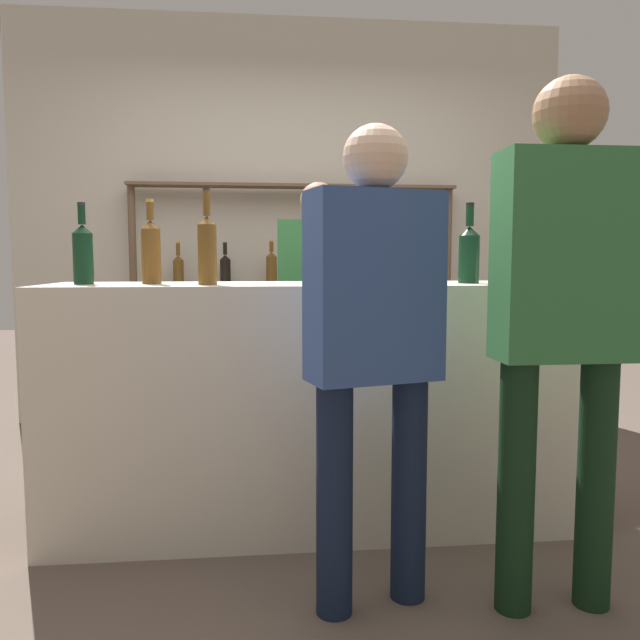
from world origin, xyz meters
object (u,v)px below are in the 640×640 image
(cork_jar, at_px, (522,268))
(customer_right, at_px, (563,302))
(counter_bottle_0, at_px, (83,252))
(customer_center, at_px, (374,331))
(counter_bottle_4, at_px, (359,248))
(counter_bottle_2, at_px, (469,253))
(server_behind_counter, at_px, (319,303))
(counter_bottle_1, at_px, (151,250))
(counter_bottle_3, at_px, (563,251))
(counter_bottle_5, at_px, (207,248))

(cork_jar, xyz_separation_m, customer_right, (-0.14, -0.62, -0.10))
(counter_bottle_0, height_order, customer_center, customer_center)
(counter_bottle_0, xyz_separation_m, counter_bottle_4, (1.12, 0.00, 0.02))
(counter_bottle_2, relative_size, customer_right, 0.20)
(server_behind_counter, bearing_deg, counter_bottle_1, -41.89)
(customer_center, bearing_deg, counter_bottle_1, 34.73)
(customer_right, bearing_deg, counter_bottle_3, -26.44)
(counter_bottle_5, distance_m, server_behind_counter, 1.07)
(cork_jar, distance_m, customer_center, 0.92)
(counter_bottle_4, height_order, customer_center, customer_center)
(counter_bottle_1, bearing_deg, counter_bottle_4, -0.66)
(counter_bottle_1, distance_m, counter_bottle_2, 1.31)
(counter_bottle_2, height_order, counter_bottle_4, counter_bottle_4)
(server_behind_counter, bearing_deg, customer_center, 4.20)
(counter_bottle_0, xyz_separation_m, cork_jar, (1.77, -0.12, -0.06))
(counter_bottle_0, distance_m, customer_center, 1.27)
(counter_bottle_0, bearing_deg, counter_bottle_2, -1.11)
(cork_jar, bearing_deg, counter_bottle_0, 176.17)
(counter_bottle_1, height_order, counter_bottle_2, counter_bottle_1)
(counter_bottle_1, xyz_separation_m, counter_bottle_4, (0.85, -0.01, 0.01))
(counter_bottle_3, height_order, server_behind_counter, server_behind_counter)
(customer_center, bearing_deg, counter_bottle_3, -75.21)
(counter_bottle_4, distance_m, cork_jar, 0.67)
(counter_bottle_0, relative_size, customer_right, 0.19)
(counter_bottle_1, xyz_separation_m, counter_bottle_3, (1.66, -0.18, -0.00))
(counter_bottle_5, distance_m, customer_right, 1.31)
(server_behind_counter, bearing_deg, counter_bottle_2, 37.59)
(customer_right, bearing_deg, counter_bottle_1, 61.69)
(counter_bottle_2, bearing_deg, counter_bottle_3, -21.61)
(counter_bottle_0, relative_size, counter_bottle_3, 0.94)
(counter_bottle_1, distance_m, server_behind_counter, 1.11)
(counter_bottle_0, relative_size, counter_bottle_2, 0.97)
(server_behind_counter, bearing_deg, cork_jar, 42.98)
(counter_bottle_0, height_order, counter_bottle_5, counter_bottle_5)
(counter_bottle_2, xyz_separation_m, counter_bottle_3, (0.34, -0.14, 0.00))
(counter_bottle_1, relative_size, customer_center, 0.22)
(counter_bottle_5, xyz_separation_m, customer_right, (1.14, -0.62, -0.18))
(counter_bottle_4, bearing_deg, counter_bottle_1, 179.34)
(counter_bottle_5, bearing_deg, counter_bottle_4, 11.00)
(counter_bottle_0, height_order, counter_bottle_1, counter_bottle_1)
(counter_bottle_0, xyz_separation_m, server_behind_counter, (1.02, 0.77, -0.26))
(counter_bottle_4, relative_size, customer_right, 0.23)
(customer_center, height_order, server_behind_counter, server_behind_counter)
(counter_bottle_3, xyz_separation_m, counter_bottle_4, (-0.80, 0.17, 0.01))
(counter_bottle_5, height_order, cork_jar, counter_bottle_5)
(counter_bottle_3, distance_m, customer_center, 1.03)
(cork_jar, bearing_deg, counter_bottle_4, 169.59)
(counter_bottle_2, height_order, counter_bottle_5, counter_bottle_5)
(counter_bottle_0, relative_size, server_behind_counter, 0.21)
(counter_bottle_1, bearing_deg, counter_bottle_2, -1.84)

